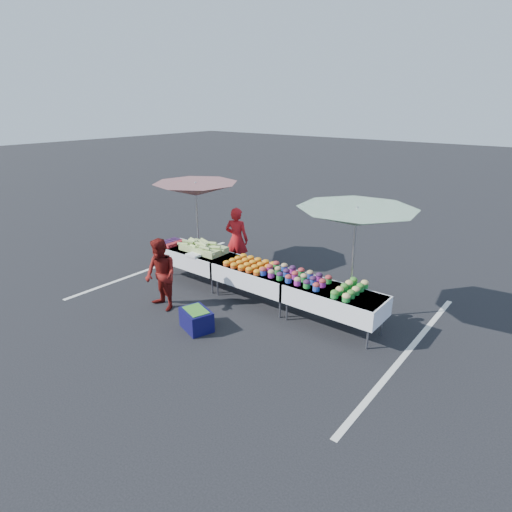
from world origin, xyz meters
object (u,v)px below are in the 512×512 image
Objects in this scene: table_left at (195,257)px; table_right at (334,299)px; storage_bin at (196,319)px; umbrella_left at (196,190)px; customer at (161,275)px; vendor at (237,239)px; umbrella_right at (356,218)px; table_center at (256,275)px.

table_right is at bearing 0.00° from table_left.
storage_bin is (1.68, -1.60, -0.38)m from table_left.
umbrella_left reaches higher than table_left.
customer reaches higher than table_right.
umbrella_right is at bearing 152.21° from vendor.
customer reaches higher than storage_bin.
customer is 0.61× the size of umbrella_left.
vendor is 1.09× the size of customer.
vendor is at bearing 161.54° from table_right.
table_center reaches higher than storage_bin.
table_left is 1.71m from umbrella_left.
storage_bin is (1.14, -0.17, -0.53)m from customer.
umbrella_right is 3.77× the size of storage_bin.
table_center is 1.65m from storage_bin.
vendor is 0.66× the size of umbrella_left.
table_left is 2.65× the size of storage_bin.
customer is 2.82m from umbrella_left.
table_left is 1.80m from table_center.
table_center is 0.78× the size of umbrella_left.
storage_bin is at bearing -43.62° from table_left.
storage_bin is (2.38, -2.40, -1.72)m from umbrella_left.
storage_bin is (-1.92, -1.60, -0.38)m from table_right.
table_center is 2.95m from umbrella_left.
table_left is at bearing 180.00° from table_right.
umbrella_right is at bearing 81.50° from table_right.
table_center and table_right have the same top height.
table_center is 1.91m from customer.
umbrella_left reaches higher than vendor.
umbrella_left is (-0.70, 0.80, 1.34)m from table_left.
vendor is 2.25× the size of storage_bin.
table_center is 2.65× the size of storage_bin.
table_left is 3.97m from umbrella_right.
customer is at bearing 76.71° from vendor.
table_left is at bearing 154.78° from storage_bin.
table_center is 1.83m from vendor.
table_center is at bearing 180.00° from table_right.
table_left is at bearing 119.31° from customer.
table_left is 1.54m from customer.
table_left and table_right have the same top height.
table_center is at bearing 57.26° from customer.
table_left and table_center have the same top height.
table_center is at bearing -17.74° from umbrella_left.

